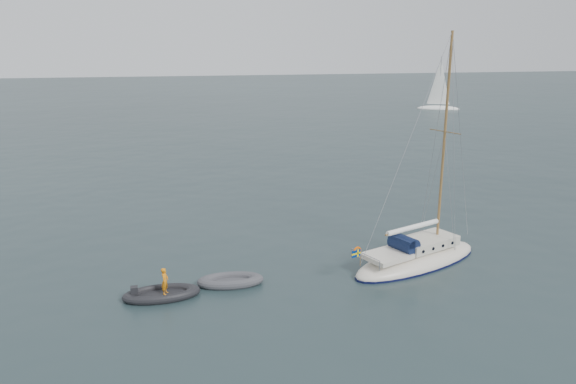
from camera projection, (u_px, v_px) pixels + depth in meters
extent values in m
plane|color=black|center=(340.00, 254.00, 29.63)|extent=(300.00, 300.00, 0.00)
ellipsoid|color=beige|center=(417.00, 261.00, 28.40)|extent=(7.94, 2.47, 1.32)
cube|color=silver|center=(429.00, 243.00, 28.28)|extent=(3.18, 1.68, 0.49)
cube|color=beige|center=(378.00, 250.00, 27.79)|extent=(2.12, 1.68, 0.22)
cylinder|color=#0F1937|center=(399.00, 241.00, 27.90)|extent=(0.85, 1.46, 0.85)
cube|color=#0F1937|center=(396.00, 238.00, 27.82)|extent=(0.40, 1.46, 0.35)
cylinder|color=brown|center=(452.00, 144.00, 27.10)|extent=(0.13, 0.13, 10.59)
cylinder|color=brown|center=(452.00, 133.00, 26.96)|extent=(0.04, 1.94, 0.04)
cylinder|color=brown|center=(411.00, 227.00, 27.82)|extent=(3.71, 0.09, 0.09)
cylinder|color=white|center=(411.00, 226.00, 27.81)|extent=(3.45, 0.25, 0.25)
cylinder|color=gray|center=(351.00, 245.00, 27.41)|extent=(0.04, 1.94, 0.04)
torus|color=#E65300|center=(347.00, 241.00, 27.91)|extent=(0.48, 0.09, 0.48)
cylinder|color=brown|center=(345.00, 247.00, 27.38)|extent=(0.03, 0.03, 0.79)
cube|color=navy|center=(340.00, 242.00, 27.26)|extent=(0.53, 0.02, 0.34)
cube|color=yellow|center=(340.00, 242.00, 27.26)|extent=(0.55, 0.03, 0.08)
cube|color=yellow|center=(341.00, 242.00, 27.27)|extent=(0.08, 0.03, 0.35)
cylinder|color=black|center=(401.00, 239.00, 28.86)|extent=(0.16, 0.05, 0.16)
cylinder|color=black|center=(415.00, 251.00, 27.26)|extent=(0.16, 0.05, 0.16)
cylinder|color=black|center=(414.00, 238.00, 28.99)|extent=(0.16, 0.05, 0.16)
cylinder|color=black|center=(429.00, 250.00, 27.39)|extent=(0.16, 0.05, 0.16)
cylinder|color=black|center=(427.00, 237.00, 29.13)|extent=(0.16, 0.05, 0.16)
cylinder|color=black|center=(442.00, 249.00, 27.53)|extent=(0.16, 0.05, 0.16)
cylinder|color=black|center=(439.00, 236.00, 29.27)|extent=(0.16, 0.05, 0.16)
cylinder|color=black|center=(455.00, 248.00, 27.66)|extent=(0.16, 0.05, 0.16)
cube|color=#434347|center=(230.00, 282.00, 25.97)|extent=(1.88, 0.77, 0.11)
cube|color=black|center=(162.00, 295.00, 24.67)|extent=(2.11, 0.88, 0.11)
cube|color=black|center=(134.00, 292.00, 24.38)|extent=(0.31, 0.31, 0.53)
imported|color=orange|center=(165.00, 281.00, 24.54)|extent=(0.44, 0.52, 1.21)
ellipsoid|color=white|center=(438.00, 109.00, 90.42)|extent=(6.65, 2.22, 1.11)
cylinder|color=gray|center=(440.00, 81.00, 89.26)|extent=(0.11, 0.11, 7.75)
cone|color=white|center=(440.00, 81.00, 89.25)|extent=(3.54, 3.54, 7.20)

